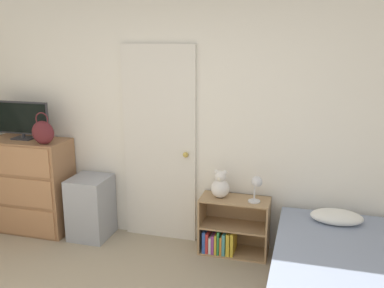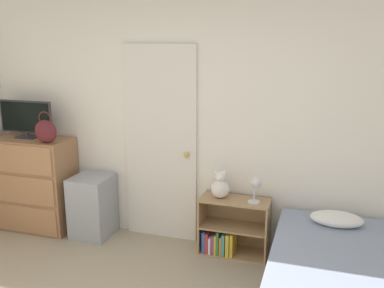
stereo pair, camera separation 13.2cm
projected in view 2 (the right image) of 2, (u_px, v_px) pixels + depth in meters
name	position (u px, v px, depth m)	size (l,w,h in m)	color
wall_back	(190.00, 122.00, 4.33)	(10.00, 0.06, 2.55)	white
door_closed	(161.00, 145.00, 4.43)	(0.78, 0.09, 2.05)	silver
dresser	(35.00, 184.00, 4.77)	(0.87, 0.45, 1.03)	#996B47
tv	(26.00, 118.00, 4.64)	(0.64, 0.16, 0.41)	#2D2D33
handbag	(46.00, 131.00, 4.42)	(0.25, 0.13, 0.33)	#591E23
storage_bin	(93.00, 206.00, 4.62)	(0.40, 0.42, 0.67)	#999EA8
bookshelf	(229.00, 231.00, 4.26)	(0.68, 0.31, 0.58)	tan
teddy_bear	(220.00, 186.00, 4.17)	(0.18, 0.18, 0.28)	silver
desk_lamp	(256.00, 185.00, 4.01)	(0.13, 0.13, 0.26)	silver
bed	(334.00, 288.00, 3.26)	(1.02, 1.85, 0.60)	#996B47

